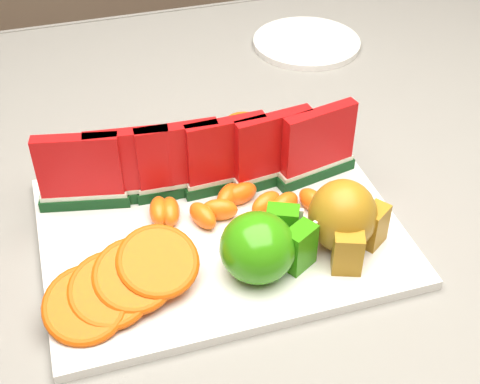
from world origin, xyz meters
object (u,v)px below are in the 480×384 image
at_px(pear_cluster, 345,219).
at_px(apple_cluster, 264,246).
at_px(platter, 220,230).
at_px(side_plate, 307,43).

bearing_deg(pear_cluster, apple_cluster, -174.83).
height_order(platter, apple_cluster, apple_cluster).
bearing_deg(pear_cluster, platter, 150.99).
height_order(apple_cluster, side_plate, apple_cluster).
distance_m(pear_cluster, side_plate, 0.49).
relative_size(apple_cluster, side_plate, 0.51).
distance_m(platter, side_plate, 0.48).
xyz_separation_m(pear_cluster, side_plate, (0.14, 0.47, -0.05)).
height_order(apple_cluster, pear_cluster, pear_cluster).
xyz_separation_m(platter, pear_cluster, (0.12, -0.07, 0.04)).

